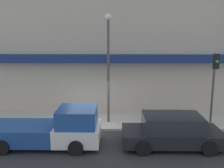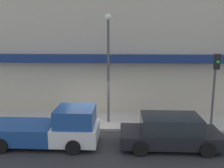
{
  "view_description": "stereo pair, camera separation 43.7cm",
  "coord_description": "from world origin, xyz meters",
  "px_view_note": "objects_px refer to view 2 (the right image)",
  "views": [
    {
      "loc": [
        1.24,
        -12.53,
        5.0
      ],
      "look_at": [
        1.06,
        1.21,
        2.33
      ],
      "focal_mm": 40.0,
      "sensor_mm": 36.0,
      "label": 1
    },
    {
      "loc": [
        1.67,
        -12.52,
        5.0
      ],
      "look_at": [
        1.06,
        1.21,
        2.33
      ],
      "focal_mm": 40.0,
      "sensor_mm": 36.0,
      "label": 2
    }
  ],
  "objects_px": {
    "traffic_light": "(215,78)",
    "parked_car": "(170,132)",
    "pickup_truck": "(51,129)",
    "fire_hydrant": "(96,121)",
    "street_lamp": "(108,57)"
  },
  "relations": [
    {
      "from": "pickup_truck",
      "to": "traffic_light",
      "type": "bearing_deg",
      "value": 18.17
    },
    {
      "from": "parked_car",
      "to": "street_lamp",
      "type": "xyz_separation_m",
      "value": [
        -2.97,
        2.89,
        3.14
      ]
    },
    {
      "from": "parked_car",
      "to": "traffic_light",
      "type": "relative_size",
      "value": 1.14
    },
    {
      "from": "parked_car",
      "to": "fire_hydrant",
      "type": "distance_m",
      "value": 4.2
    },
    {
      "from": "traffic_light",
      "to": "parked_car",
      "type": "bearing_deg",
      "value": -138.48
    },
    {
      "from": "pickup_truck",
      "to": "parked_car",
      "type": "bearing_deg",
      "value": 1.85
    },
    {
      "from": "pickup_truck",
      "to": "parked_car",
      "type": "height_order",
      "value": "pickup_truck"
    },
    {
      "from": "pickup_truck",
      "to": "fire_hydrant",
      "type": "relative_size",
      "value": 8.51
    },
    {
      "from": "pickup_truck",
      "to": "traffic_light",
      "type": "relative_size",
      "value": 1.29
    },
    {
      "from": "traffic_light",
      "to": "fire_hydrant",
      "type": "bearing_deg",
      "value": -177.4
    },
    {
      "from": "parked_car",
      "to": "street_lamp",
      "type": "distance_m",
      "value": 5.2
    },
    {
      "from": "fire_hydrant",
      "to": "traffic_light",
      "type": "xyz_separation_m",
      "value": [
        6.33,
        0.29,
        2.4
      ]
    },
    {
      "from": "pickup_truck",
      "to": "street_lamp",
      "type": "height_order",
      "value": "street_lamp"
    },
    {
      "from": "parked_car",
      "to": "traffic_light",
      "type": "height_order",
      "value": "traffic_light"
    },
    {
      "from": "fire_hydrant",
      "to": "traffic_light",
      "type": "relative_size",
      "value": 0.15
    }
  ]
}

